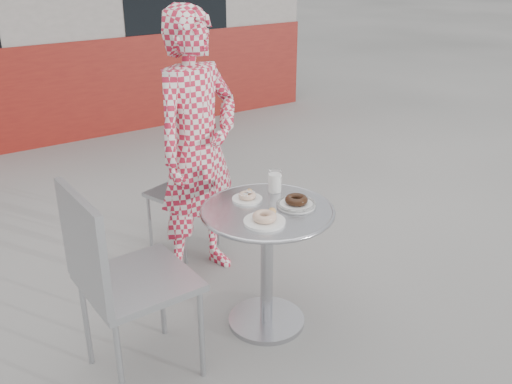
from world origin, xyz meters
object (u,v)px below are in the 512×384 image
milk_cup (275,182)px  plate_far (247,197)px  seated_person (198,149)px  plate_checker (296,203)px  chair_left (139,318)px  chair_far (185,215)px  bistro_table (267,239)px  plate_near (265,219)px

milk_cup → plate_far: bearing=-177.4°
seated_person → plate_checker: (0.16, -0.72, -0.10)m
chair_left → plate_checker: (0.85, -0.07, 0.40)m
plate_far → milk_cup: 0.18m
chair_far → plate_checker: 1.13m
chair_far → milk_cup: size_ratio=6.62×
plate_far → bistro_table: bearing=-81.6°
chair_left → plate_near: bearing=-104.1°
plate_far → milk_cup: bearing=2.6°
seated_person → plate_checker: bearing=-92.6°
seated_person → plate_far: size_ratio=10.29×
plate_checker → plate_near: bearing=-164.3°
milk_cup → chair_far: bearing=98.8°
chair_far → seated_person: bearing=62.6°
bistro_table → chair_left: bearing=178.4°
chair_far → chair_left: bearing=34.2°
seated_person → plate_far: bearing=-105.5°
plate_far → plate_checker: (0.17, -0.20, -0.00)m
seated_person → plate_near: size_ratio=8.05×
chair_far → plate_checker: (0.12, -1.03, 0.46)m
plate_near → chair_far: bearing=83.7°
seated_person → milk_cup: size_ratio=13.55×
bistro_table → plate_far: size_ratio=4.38×
seated_person → plate_checker: seated_person is taller
bistro_table → chair_far: chair_far is taller
plate_near → milk_cup: (0.25, 0.27, 0.04)m
seated_person → chair_far: bearing=65.9°
chair_left → seated_person: size_ratio=0.61×
plate_near → plate_checker: size_ratio=1.00×
seated_person → milk_cup: bearing=-86.6°
plate_near → milk_cup: size_ratio=1.68×
seated_person → plate_far: (-0.00, -0.53, -0.10)m
plate_far → milk_cup: (0.18, 0.01, 0.04)m
chair_left → plate_checker: chair_left is taller
bistro_table → plate_checker: size_ratio=3.42×
plate_far → chair_left: bearing=-169.3°
bistro_table → seated_person: size_ratio=0.43×
plate_near → plate_checker: (0.24, 0.07, -0.00)m
seated_person → plate_near: 0.80m
chair_far → seated_person: (-0.05, -0.31, 0.56)m
plate_near → milk_cup: 0.37m
plate_checker → milk_cup: bearing=86.3°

